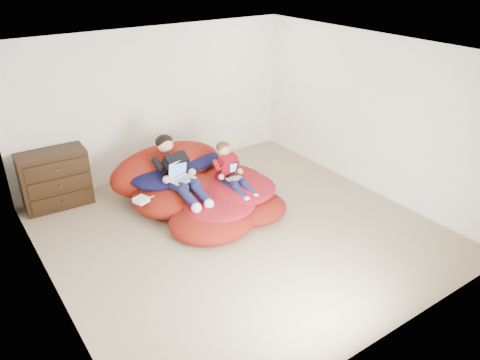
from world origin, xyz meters
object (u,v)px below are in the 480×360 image
Objects in this scene: younger_boy at (231,169)px; beanbag_pile at (199,189)px; dresser at (55,179)px; older_boy at (176,168)px; laptop_black at (231,174)px; laptop_white at (180,175)px.

beanbag_pile is at bearing 139.20° from younger_boy.
dresser is 2.69m from younger_boy.
older_boy is 4.08× the size of laptop_black.
younger_boy is at bearing -35.61° from dresser.
dresser is 1.13× the size of younger_boy.
beanbag_pile is at bearing -5.52° from older_boy.
laptop_black is at bearing -90.00° from younger_boy.
older_boy is (1.46, -1.20, 0.25)m from dresser.
laptop_white is at bearing -42.26° from dresser.
younger_boy is 2.26× the size of laptop_white.
older_boy reaches higher than younger_boy.
older_boy is at bearing 152.50° from laptop_black.
younger_boy is at bearing -26.36° from older_boy.
dresser is 2.55× the size of laptop_white.
younger_boy is (2.18, -1.56, 0.19)m from dresser.
laptop_white is 0.77m from laptop_black.
dresser is 0.42× the size of beanbag_pile.
older_boy is 0.83m from laptop_black.
beanbag_pile is 0.61m from younger_boy.
dresser reaches higher than laptop_white.
younger_boy is (0.38, -0.32, 0.36)m from beanbag_pile.
laptop_white is (1.46, -1.33, 0.20)m from dresser.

